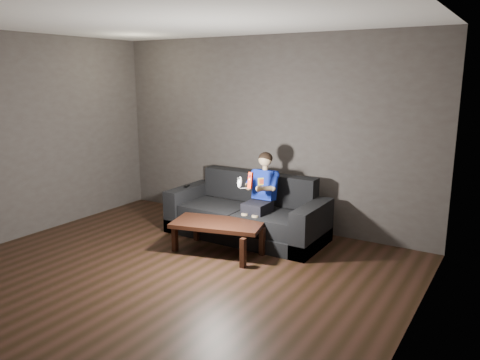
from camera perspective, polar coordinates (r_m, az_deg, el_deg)
The scene contains 10 objects.
floor at distance 5.12m, azimuth -10.87°, elevation -12.41°, with size 5.00×5.00×0.00m, color black.
back_wall at distance 6.74m, azimuth 3.19°, elevation 5.81°, with size 5.00×0.04×2.70m, color #3E3735.
right_wall at distance 3.54m, azimuth 19.52°, elevation -1.17°, with size 0.04×5.00×2.70m, color #3E3735.
ceiling at distance 4.68m, azimuth -12.31°, elevation 19.11°, with size 5.00×5.00×0.02m, color silver.
sofa at distance 6.38m, azimuth 0.88°, elevation -4.49°, with size 2.14×0.92×0.83m.
child at distance 6.10m, azimuth 2.58°, elevation -1.14°, with size 0.44×0.54×1.08m.
wii_remote_red at distance 5.66m, azimuth 1.27°, elevation -0.04°, with size 0.05×0.08×0.20m.
nunchuk_white at distance 5.75m, azimuth -0.04°, elevation -0.27°, with size 0.07×0.09×0.15m.
wii_remote_black at distance 6.76m, azimuth -6.47°, elevation -0.71°, with size 0.08×0.15×0.03m.
coffee_table at distance 5.76m, azimuth -2.72°, elevation -5.64°, with size 1.20×0.81×0.40m.
Camera 1 is at (3.20, -3.37, 2.15)m, focal length 35.00 mm.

